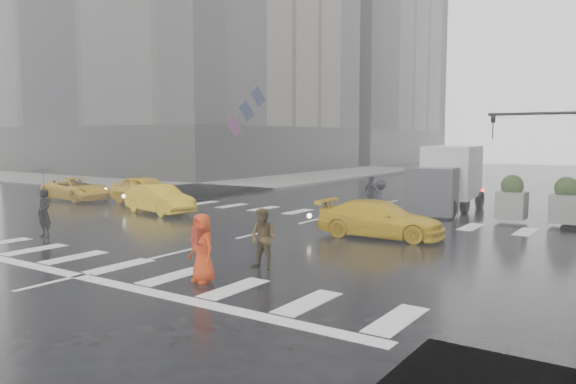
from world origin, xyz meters
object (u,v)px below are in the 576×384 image
Objects in this scene: traffic_signal_pole at (568,144)px; pedestrian_brown at (263,238)px; box_truck at (447,177)px; taxi_mid at (160,199)px; taxi_front at (146,190)px; pedestrian_orange at (202,248)px.

pedestrian_brown is (-5.65, -12.01, -2.41)m from traffic_signal_pole.
box_truck is at bearing 84.87° from pedestrian_brown.
traffic_signal_pole is at bearing -57.76° from taxi_mid.
taxi_front is (-19.12, -3.99, -2.47)m from traffic_signal_pole.
taxi_front is at bearing 145.53° from pedestrian_brown.
pedestrian_orange is 0.29× the size of box_truck.
pedestrian_brown is 15.67m from taxi_front.
box_truck is at bearing -41.44° from taxi_mid.
box_truck is (0.72, 15.98, 0.78)m from pedestrian_orange.
pedestrian_orange is at bearing -123.45° from taxi_front.
box_truck reaches higher than taxi_front.
taxi_front is 1.10× the size of taxi_mid.
taxi_mid is (-9.93, 7.97, -0.19)m from pedestrian_orange.
taxi_mid is at bearing 146.09° from pedestrian_brown.
pedestrian_orange is (-6.02, -13.98, -2.37)m from traffic_signal_pole.
traffic_signal_pole is at bearing -74.32° from taxi_front.
traffic_signal_pole reaches higher than pedestrian_brown.
traffic_signal_pole is 2.69× the size of pedestrian_orange.
traffic_signal_pole is 0.79× the size of box_truck.
taxi_mid is at bearing 155.37° from pedestrian_orange.
taxi_mid is at bearing -118.68° from taxi_front.
taxi_mid is at bearing -159.37° from traffic_signal_pole.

